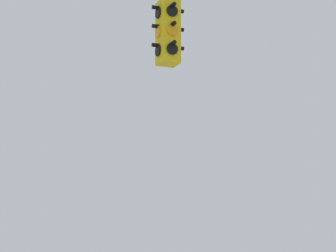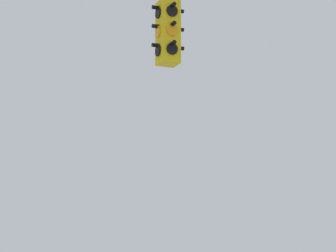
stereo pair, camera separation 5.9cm
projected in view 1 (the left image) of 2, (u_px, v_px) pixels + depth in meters
The scene contains 1 object.
traffic_light_near_right_pole at pixel (168, 32), 11.22m from camera, with size 0.58×0.58×1.91m.
Camera 1 is at (-1.61, -9.56, 2.32)m, focal length 70.00 mm.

